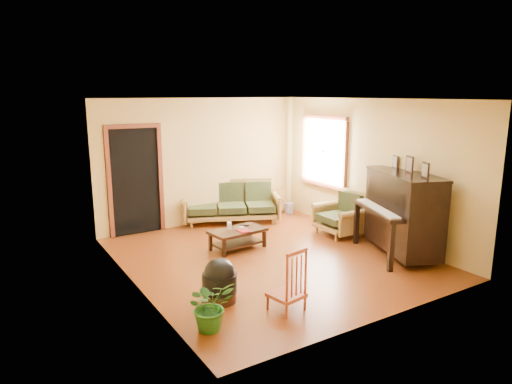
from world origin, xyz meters
TOP-DOWN VIEW (x-y plane):
  - floor at (0.00, 0.00)m, footprint 5.00×5.00m
  - doorway at (-1.45, 2.48)m, footprint 1.08×0.16m
  - window at (2.21, 1.30)m, footprint 0.12×1.36m
  - sofa at (0.48, 2.20)m, footprint 2.20×1.59m
  - coffee_table at (-0.24, 0.66)m, footprint 1.03×0.64m
  - armchair at (1.83, 0.35)m, footprint 0.85×0.89m
  - piano at (1.98, -1.05)m, footprint 1.46×1.83m
  - footstool at (-1.46, -1.03)m, footprint 0.58×0.58m
  - red_chair at (-0.86, -1.69)m, footprint 0.46×0.49m
  - leaning_frame at (1.85, 2.36)m, footprint 0.41×0.15m
  - ceramic_crock at (1.96, 2.16)m, footprint 0.22×0.22m
  - potted_plant at (-1.89, -1.63)m, footprint 0.56×0.49m
  - book at (-0.30, 0.52)m, footprint 0.19×0.25m
  - candle at (-0.36, 0.75)m, footprint 0.09×0.09m
  - glass_jar at (-0.19, 0.60)m, footprint 0.10×0.10m
  - remote at (-0.03, 0.79)m, footprint 0.16×0.10m

SIDE VIEW (x-z plane):
  - floor at x=0.00m, z-range 0.00..0.00m
  - ceramic_crock at x=1.96m, z-range 0.00..0.25m
  - coffee_table at x=-0.24m, z-range 0.00..0.35m
  - footstool at x=-1.46m, z-range 0.00..0.44m
  - leaning_frame at x=1.85m, z-range 0.00..0.54m
  - potted_plant at x=-1.89m, z-range 0.00..0.60m
  - remote at x=-0.03m, z-range 0.35..0.37m
  - book at x=-0.30m, z-range 0.35..0.38m
  - glass_jar at x=-0.19m, z-range 0.35..0.41m
  - red_chair at x=-0.86m, z-range 0.00..0.83m
  - candle at x=-0.36m, z-range 0.35..0.49m
  - armchair at x=1.83m, z-range 0.00..0.86m
  - sofa at x=0.48m, z-range 0.00..0.87m
  - piano at x=1.98m, z-range 0.00..1.41m
  - doorway at x=-1.45m, z-range 0.00..2.05m
  - window at x=2.21m, z-range 0.77..2.23m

